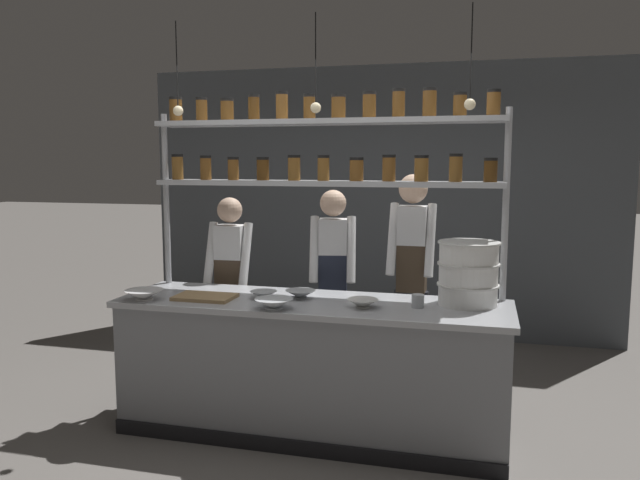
# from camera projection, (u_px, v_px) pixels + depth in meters

# --- Properties ---
(ground_plane) EXTENTS (40.00, 40.00, 0.00)m
(ground_plane) POSITION_uv_depth(u_px,v_px,m) (312.00, 431.00, 4.31)
(ground_plane) COLOR slate
(back_wall) EXTENTS (5.04, 0.12, 2.84)m
(back_wall) POSITION_uv_depth(u_px,v_px,m) (377.00, 202.00, 6.65)
(back_wall) COLOR #4C5156
(back_wall) RESTS_ON ground_plane
(prep_counter) EXTENTS (2.64, 0.76, 0.92)m
(prep_counter) POSITION_uv_depth(u_px,v_px,m) (312.00, 367.00, 4.25)
(prep_counter) COLOR gray
(prep_counter) RESTS_ON ground_plane
(spice_shelf_unit) EXTENTS (2.52, 0.28, 2.34)m
(spice_shelf_unit) POSITION_uv_depth(u_px,v_px,m) (325.00, 158.00, 4.39)
(spice_shelf_unit) COLOR #ADAFB5
(spice_shelf_unit) RESTS_ON ground_plane
(chef_left) EXTENTS (0.37, 0.29, 1.57)m
(chef_left) POSITION_uv_depth(u_px,v_px,m) (231.00, 282.00, 4.98)
(chef_left) COLOR black
(chef_left) RESTS_ON ground_plane
(chef_center) EXTENTS (0.40, 0.32, 1.63)m
(chef_center) POSITION_uv_depth(u_px,v_px,m) (333.00, 278.00, 4.94)
(chef_center) COLOR black
(chef_center) RESTS_ON ground_plane
(chef_right) EXTENTS (0.36, 0.30, 1.76)m
(chef_right) POSITION_uv_depth(u_px,v_px,m) (412.00, 269.00, 4.85)
(chef_right) COLOR black
(chef_right) RESTS_ON ground_plane
(container_stack) EXTENTS (0.40, 0.40, 0.42)m
(container_stack) POSITION_uv_depth(u_px,v_px,m) (468.00, 273.00, 4.06)
(container_stack) COLOR white
(container_stack) RESTS_ON prep_counter
(cutting_board) EXTENTS (0.40, 0.26, 0.02)m
(cutting_board) POSITION_uv_depth(u_px,v_px,m) (205.00, 297.00, 4.26)
(cutting_board) COLOR #A88456
(cutting_board) RESTS_ON prep_counter
(prep_bowl_near_left) EXTENTS (0.26, 0.26, 0.07)m
(prep_bowl_near_left) POSITION_uv_depth(u_px,v_px,m) (144.00, 295.00, 4.21)
(prep_bowl_near_left) COLOR white
(prep_bowl_near_left) RESTS_ON prep_counter
(prep_bowl_center_front) EXTENTS (0.20, 0.20, 0.06)m
(prep_bowl_center_front) POSITION_uv_depth(u_px,v_px,m) (363.00, 304.00, 3.99)
(prep_bowl_center_front) COLOR silver
(prep_bowl_center_front) RESTS_ON prep_counter
(prep_bowl_center_back) EXTENTS (0.19, 0.19, 0.05)m
(prep_bowl_center_back) POSITION_uv_depth(u_px,v_px,m) (264.00, 295.00, 4.26)
(prep_bowl_center_back) COLOR #B2B7BC
(prep_bowl_center_back) RESTS_ON prep_counter
(prep_bowl_near_right) EXTENTS (0.21, 0.21, 0.06)m
(prep_bowl_near_right) POSITION_uv_depth(u_px,v_px,m) (301.00, 294.00, 4.27)
(prep_bowl_near_right) COLOR #B2B7BC
(prep_bowl_near_right) RESTS_ON prep_counter
(prep_bowl_far_left) EXTENTS (0.25, 0.25, 0.07)m
(prep_bowl_far_left) POSITION_uv_depth(u_px,v_px,m) (274.00, 304.00, 3.96)
(prep_bowl_far_left) COLOR silver
(prep_bowl_far_left) RESTS_ON prep_counter
(serving_cup_front) EXTENTS (0.08, 0.08, 0.09)m
(serving_cup_front) POSITION_uv_depth(u_px,v_px,m) (418.00, 301.00, 4.00)
(serving_cup_front) COLOR #B2B7BC
(serving_cup_front) RESTS_ON prep_counter
(pendant_light_row) EXTENTS (2.02, 0.07, 0.63)m
(pendant_light_row) POSITION_uv_depth(u_px,v_px,m) (315.00, 103.00, 4.02)
(pendant_light_row) COLOR black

